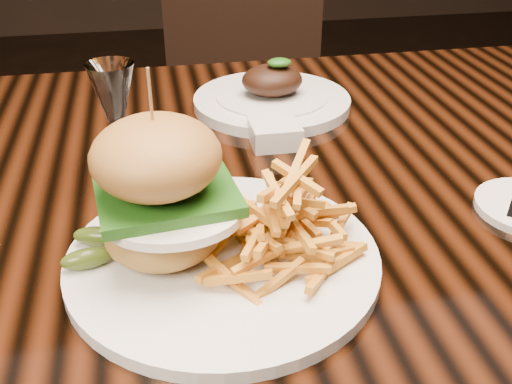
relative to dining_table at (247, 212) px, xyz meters
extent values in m
cube|color=black|center=(0.00, 0.00, 0.06)|extent=(1.60, 0.90, 0.04)
cylinder|color=silver|center=(-0.06, -0.22, 0.08)|extent=(0.33, 0.33, 0.01)
ellipsoid|color=olive|center=(-0.12, -0.21, 0.12)|extent=(0.12, 0.12, 0.05)
ellipsoid|color=white|center=(-0.11, -0.23, 0.15)|extent=(0.14, 0.11, 0.01)
ellipsoid|color=orange|center=(-0.09, -0.24, 0.16)|extent=(0.03, 0.03, 0.01)
cube|color=#2B6519|center=(-0.12, -0.21, 0.16)|extent=(0.15, 0.14, 0.01)
ellipsoid|color=#915D28|center=(-0.12, -0.21, 0.21)|extent=(0.13, 0.13, 0.08)
cylinder|color=#9D7149|center=(-0.12, -0.21, 0.25)|extent=(0.00, 0.00, 0.10)
ellipsoid|color=#273C10|center=(-0.20, -0.22, 0.10)|extent=(0.06, 0.03, 0.02)
ellipsoid|color=#273C10|center=(-0.19, -0.18, 0.10)|extent=(0.06, 0.04, 0.02)
cube|color=silver|center=(0.05, 0.06, 0.09)|extent=(0.08, 0.08, 0.03)
cylinder|color=white|center=(-0.17, -0.01, 0.08)|extent=(0.06, 0.06, 0.00)
cylinder|color=white|center=(-0.17, -0.01, 0.12)|extent=(0.01, 0.01, 0.08)
cone|color=white|center=(-0.17, -0.01, 0.20)|extent=(0.06, 0.06, 0.07)
cylinder|color=silver|center=(0.08, 0.20, 0.09)|extent=(0.27, 0.27, 0.02)
cylinder|color=silver|center=(0.08, 0.20, 0.09)|extent=(0.19, 0.19, 0.02)
ellipsoid|color=black|center=(0.08, 0.20, 0.12)|extent=(0.10, 0.09, 0.05)
ellipsoid|color=#2B6519|center=(0.09, 0.19, 0.16)|extent=(0.04, 0.03, 0.01)
cube|color=black|center=(0.13, 0.80, -0.22)|extent=(0.54, 0.54, 0.06)
cube|color=black|center=(0.16, 1.01, 0.03)|extent=(0.46, 0.13, 0.50)
cylinder|color=black|center=(-0.10, 0.65, -0.45)|extent=(0.04, 0.04, 0.45)
cylinder|color=black|center=(0.28, 0.58, -0.45)|extent=(0.04, 0.04, 0.45)
cylinder|color=black|center=(-0.03, 1.02, -0.45)|extent=(0.04, 0.04, 0.45)
cylinder|color=black|center=(0.35, 0.95, -0.45)|extent=(0.04, 0.04, 0.45)
camera|label=1|loc=(-0.12, -0.73, 0.47)|focal=42.00mm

